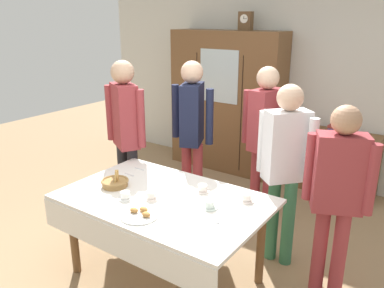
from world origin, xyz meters
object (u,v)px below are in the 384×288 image
object	(u,v)px
person_behind_table_left	(192,125)
spoon_near_right	(214,222)
mantel_clock	(246,21)
spoon_mid_left	(141,169)
wall_cabinet	(226,102)
tea_cup_back_edge	(125,196)
dining_table	(162,210)
book_stack	(335,128)
person_behind_table_right	(285,159)
tea_cup_front_edge	(151,196)
spoon_back_edge	(131,175)
person_beside_shelf	(126,127)
person_near_right_end	(337,188)
bread_basket	(115,182)
pastry_plate	(140,214)
tea_cup_mid_right	(203,189)
person_by_cabinet	(265,131)
tea_cup_near_right	(210,205)
bookshelf_low	(331,161)
tea_cup_center	(247,198)

from	to	relation	value
person_behind_table_left	spoon_near_right	bearing A→B (deg)	-49.09
mantel_clock	spoon_mid_left	xyz separation A→B (m)	(0.09, -2.22, -1.34)
spoon_mid_left	mantel_clock	bearing A→B (deg)	92.21
wall_cabinet	tea_cup_back_edge	bearing A→B (deg)	-76.48
dining_table	book_stack	world-z (taller)	book_stack
book_stack	person_behind_table_right	size ratio (longest dim) A/B	0.13
tea_cup_front_edge	spoon_back_edge	distance (m)	0.54
book_stack	spoon_near_right	xyz separation A→B (m)	(-0.08, -2.71, -0.07)
wall_cabinet	person_beside_shelf	size ratio (longest dim) A/B	1.13
person_near_right_end	person_behind_table_left	distance (m)	1.75
bread_basket	pastry_plate	world-z (taller)	bread_basket
book_stack	tea_cup_front_edge	xyz separation A→B (m)	(-0.70, -2.69, -0.05)
dining_table	person_beside_shelf	xyz separation A→B (m)	(-0.95, 0.59, 0.42)
mantel_clock	tea_cup_mid_right	distance (m)	2.77
book_stack	tea_cup_back_edge	xyz separation A→B (m)	(-0.87, -2.81, -0.05)
person_near_right_end	person_by_cabinet	world-z (taller)	person_by_cabinet
person_near_right_end	person_beside_shelf	distance (m)	2.17
dining_table	person_by_cabinet	bearing A→B (deg)	80.43
wall_cabinet	pastry_plate	xyz separation A→B (m)	(0.95, -2.90, -0.22)
wall_cabinet	book_stack	xyz separation A→B (m)	(1.54, 0.05, -0.15)
person_near_right_end	spoon_mid_left	bearing A→B (deg)	-173.32
tea_cup_near_right	spoon_mid_left	distance (m)	1.01
tea_cup_back_edge	tea_cup_front_edge	bearing A→B (deg)	35.08
tea_cup_back_edge	spoon_mid_left	distance (m)	0.63
tea_cup_back_edge	pastry_plate	xyz separation A→B (m)	(0.29, -0.14, -0.01)
spoon_back_edge	person_behind_table_left	distance (m)	0.93
spoon_back_edge	person_behind_table_left	xyz separation A→B (m)	(0.08, 0.88, 0.30)
bread_basket	person_by_cabinet	distance (m)	1.64
spoon_near_right	dining_table	bearing A→B (deg)	172.37
person_behind_table_right	person_by_cabinet	bearing A→B (deg)	128.28
tea_cup_mid_right	tea_cup_front_edge	distance (m)	0.44
person_behind_table_left	person_by_cabinet	distance (m)	0.77
person_behind_table_left	tea_cup_back_edge	bearing A→B (deg)	-80.08
spoon_near_right	person_beside_shelf	size ratio (longest dim) A/B	0.07
person_behind_table_left	bookshelf_low	bearing A→B (deg)	54.80
tea_cup_front_edge	bread_basket	distance (m)	0.42
tea_cup_front_edge	tea_cup_back_edge	world-z (taller)	same
pastry_plate	spoon_back_edge	bearing A→B (deg)	138.32
tea_cup_near_right	person_behind_table_left	size ratio (longest dim) A/B	0.07
pastry_plate	spoon_near_right	distance (m)	0.56
tea_cup_center	person_near_right_end	world-z (taller)	person_near_right_end
tea_cup_near_right	person_by_cabinet	size ratio (longest dim) A/B	0.08
mantel_clock	spoon_back_edge	xyz separation A→B (m)	(0.10, -2.38, -1.34)
book_stack	spoon_near_right	world-z (taller)	book_stack
tea_cup_near_right	spoon_back_edge	bearing A→B (deg)	172.61
person_by_cabinet	pastry_plate	bearing A→B (deg)	-96.26
dining_table	pastry_plate	xyz separation A→B (m)	(0.05, -0.31, 0.11)
tea_cup_front_edge	spoon_near_right	world-z (taller)	tea_cup_front_edge
tea_cup_front_edge	bread_basket	xyz separation A→B (m)	(-0.42, 0.01, 0.01)
tea_cup_mid_right	person_behind_table_left	size ratio (longest dim) A/B	0.07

